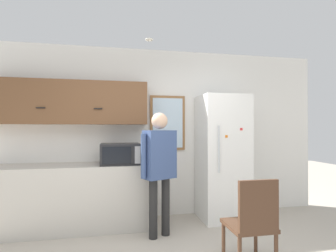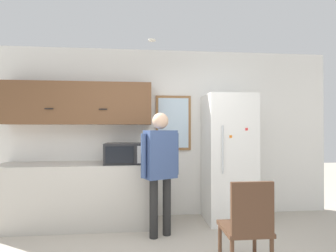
# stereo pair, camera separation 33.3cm
# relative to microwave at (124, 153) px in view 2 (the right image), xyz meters

# --- Properties ---
(back_wall) EXTENTS (6.00, 0.06, 2.70)m
(back_wall) POSITION_rel_microwave_xyz_m (0.40, 0.42, 0.30)
(back_wall) COLOR white
(back_wall) RESTS_ON ground_plane
(counter) EXTENTS (2.20, 0.64, 0.90)m
(counter) POSITION_rel_microwave_xyz_m (-0.70, 0.07, -0.60)
(counter) COLOR #BCB7AD
(counter) RESTS_ON ground_plane
(upper_cabinets) EXTENTS (2.20, 0.33, 0.64)m
(upper_cabinets) POSITION_rel_microwave_xyz_m (-0.70, 0.24, 0.75)
(upper_cabinets) COLOR brown
(microwave) EXTENTS (0.55, 0.42, 0.30)m
(microwave) POSITION_rel_microwave_xyz_m (0.00, 0.00, 0.00)
(microwave) COLOR #232326
(microwave) RESTS_ON counter
(person) EXTENTS (0.51, 0.37, 1.62)m
(person) POSITION_rel_microwave_xyz_m (0.50, -0.43, -0.07)
(person) COLOR black
(person) RESTS_ON ground_plane
(refrigerator) EXTENTS (0.72, 0.68, 1.93)m
(refrigerator) POSITION_rel_microwave_xyz_m (1.59, 0.06, -0.09)
(refrigerator) COLOR white
(refrigerator) RESTS_ON ground_plane
(chair) EXTENTS (0.44, 0.44, 0.92)m
(chair) POSITION_rel_microwave_xyz_m (1.28, -1.41, -0.55)
(chair) COLOR #472D1E
(chair) RESTS_ON ground_plane
(window) EXTENTS (0.57, 0.05, 0.89)m
(window) POSITION_rel_microwave_xyz_m (0.77, 0.38, 0.46)
(window) COLOR olive
(ceiling_light) EXTENTS (0.11, 0.11, 0.01)m
(ceiling_light) POSITION_rel_microwave_xyz_m (0.40, -0.14, 1.63)
(ceiling_light) COLOR white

